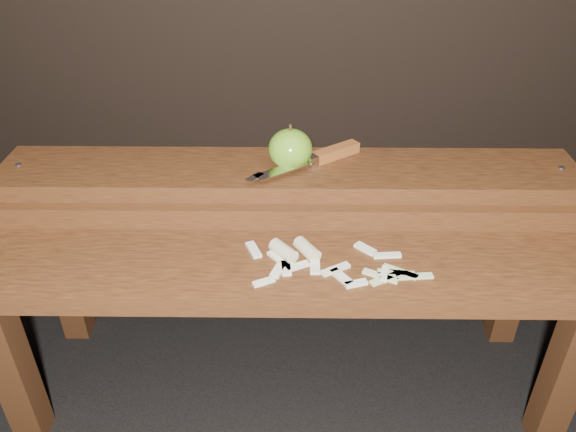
{
  "coord_description": "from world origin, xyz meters",
  "views": [
    {
      "loc": [
        0.01,
        -0.85,
        1.04
      ],
      "look_at": [
        0.0,
        0.06,
        0.45
      ],
      "focal_mm": 35.0,
      "sensor_mm": 36.0,
      "label": 1
    }
  ],
  "objects_px": {
    "bench_rear_tier": "(289,203)",
    "apple": "(290,149)",
    "bench_front_tier": "(287,295)",
    "knife": "(322,157)"
  },
  "relations": [
    {
      "from": "bench_rear_tier",
      "to": "apple",
      "type": "distance_m",
      "value": 0.13
    },
    {
      "from": "apple",
      "to": "bench_rear_tier",
      "type": "bearing_deg",
      "value": -129.57
    },
    {
      "from": "bench_front_tier",
      "to": "apple",
      "type": "relative_size",
      "value": 12.89
    },
    {
      "from": "bench_rear_tier",
      "to": "apple",
      "type": "bearing_deg",
      "value": 50.43
    },
    {
      "from": "apple",
      "to": "knife",
      "type": "height_order",
      "value": "apple"
    },
    {
      "from": "apple",
      "to": "knife",
      "type": "bearing_deg",
      "value": 19.79
    },
    {
      "from": "apple",
      "to": "knife",
      "type": "distance_m",
      "value": 0.08
    },
    {
      "from": "bench_front_tier",
      "to": "knife",
      "type": "relative_size",
      "value": 5.08
    },
    {
      "from": "knife",
      "to": "bench_rear_tier",
      "type": "bearing_deg",
      "value": -158.05
    },
    {
      "from": "bench_front_tier",
      "to": "apple",
      "type": "bearing_deg",
      "value": 89.11
    }
  ]
}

